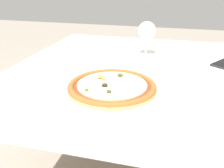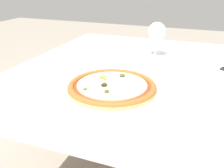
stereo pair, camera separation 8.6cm
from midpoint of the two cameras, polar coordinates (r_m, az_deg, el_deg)
name	(u,v)px [view 2 (the right image)]	position (r m, az deg, el deg)	size (l,w,h in m)	color
dining_table	(157,90)	(1.10, 12.44, -1.48)	(1.22, 1.17, 0.75)	brown
pizza_plate	(112,87)	(0.86, 2.84, -0.86)	(0.35, 0.35, 0.04)	white
fork	(106,57)	(1.23, 0.65, 6.08)	(0.05, 0.17, 0.00)	silver
wine_glass_far_left	(157,32)	(1.24, 12.22, 11.46)	(0.09, 0.09, 0.17)	silver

